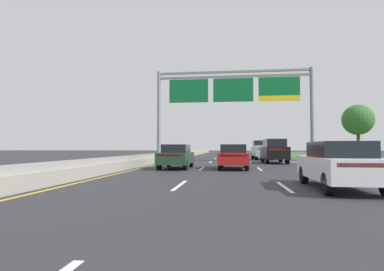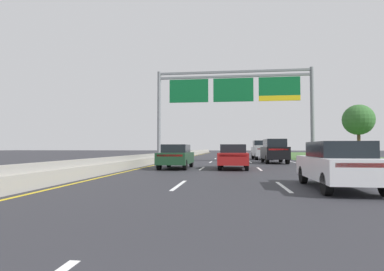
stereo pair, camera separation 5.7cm
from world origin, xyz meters
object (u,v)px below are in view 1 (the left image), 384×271
Objects in this scene: overhead_sign_gantry at (233,95)px; car_red_centre_lane_sedan at (233,156)px; car_black_right_lane_suv at (274,151)px; car_darkgreen_left_lane_sedan at (176,156)px; pickup_truck_silver at (262,150)px; roadside_tree_mid at (358,120)px; car_white_right_lane_sedan at (339,164)px.

overhead_sign_gantry is 11.27m from car_red_centre_lane_sedan.
overhead_sign_gantry is at bearing 60.06° from car_black_right_lane_suv.
car_black_right_lane_suv reaches higher than car_darkgreen_left_lane_sedan.
pickup_truck_silver is 11.59m from roadside_tree_mid.
roadside_tree_mid is at bearing 27.70° from overhead_sign_gantry.
car_white_right_lane_sedan is at bearing -80.23° from overhead_sign_gantry.
roadside_tree_mid reaches higher than car_darkgreen_left_lane_sedan.
overhead_sign_gantry is 16.30m from roadside_tree_mid.
car_darkgreen_left_lane_sedan is 10.81m from car_black_right_lane_suv.
car_white_right_lane_sedan is at bearing -158.95° from car_red_centre_lane_sedan.
car_white_right_lane_sedan is 1.00× the size of car_red_centre_lane_sedan.
overhead_sign_gantry is 3.18× the size of car_black_right_lane_suv.
roadside_tree_mid is (10.79, 9.50, 3.45)m from car_black_right_lane_suv.
roadside_tree_mid is (11.07, 26.51, 3.73)m from car_white_right_lane_sedan.
car_black_right_lane_suv is (3.55, -1.97, -5.34)m from overhead_sign_gantry.
car_black_right_lane_suv is at bearing -24.19° from car_red_centre_lane_sedan.
overhead_sign_gantry is at bearing 151.60° from pickup_truck_silver.
car_black_right_lane_suv is 0.75× the size of roadside_tree_mid.
overhead_sign_gantry reaches higher than car_red_centre_lane_sedan.
overhead_sign_gantry is 2.76× the size of pickup_truck_silver.
roadside_tree_mid reaches higher than car_white_right_lane_sedan.
car_white_right_lane_sedan is 0.70× the size of roadside_tree_mid.
pickup_truck_silver is at bearing -10.93° from car_red_centre_lane_sedan.
car_black_right_lane_suv is 1.07× the size of car_white_right_lane_sedan.
pickup_truck_silver reaches higher than car_darkgreen_left_lane_sedan.
overhead_sign_gantry reaches higher than car_white_right_lane_sedan.
roadside_tree_mid is at bearing -49.52° from car_black_right_lane_suv.
overhead_sign_gantry reaches higher than car_darkgreen_left_lane_sedan.
car_red_centre_lane_sedan is at bearing -90.63° from overhead_sign_gantry.
pickup_truck_silver is 25.55m from car_white_right_lane_sedan.
car_red_centre_lane_sedan is (3.71, 0.11, 0.00)m from car_darkgreen_left_lane_sedan.
car_darkgreen_left_lane_sedan is at bearing 92.64° from car_red_centre_lane_sedan.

